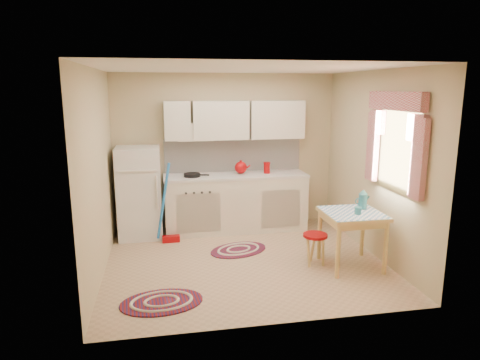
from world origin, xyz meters
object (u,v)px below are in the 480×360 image
fridge (140,193)px  base_cabinets (236,203)px  table (351,240)px  stool (315,249)px

fridge → base_cabinets: fridge is taller
fridge → table: 3.20m
table → stool: bearing=164.7°
base_cabinets → fridge: bearing=-178.1°
fridge → base_cabinets: (1.50, 0.05, -0.26)m
fridge → stool: fridge is taller
fridge → table: bearing=-31.6°
table → stool: table is taller
table → stool: size_ratio=1.71×
fridge → base_cabinets: size_ratio=0.62×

